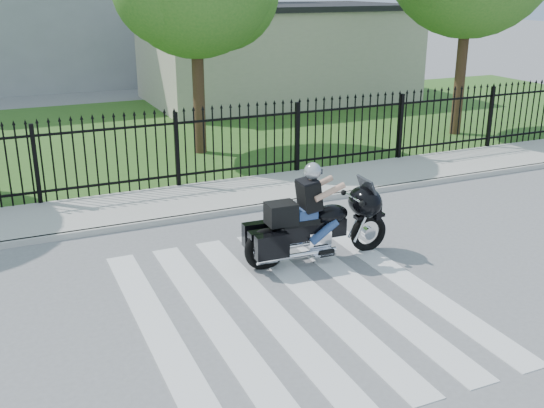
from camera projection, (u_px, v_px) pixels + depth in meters
name	position (u px, v px, depth m)	size (l,w,h in m)	color
ground	(292.00, 304.00, 9.39)	(120.00, 120.00, 0.00)	slate
crosswalk	(292.00, 304.00, 9.39)	(5.00, 5.50, 0.01)	silver
sidewalk	(192.00, 200.00, 13.69)	(40.00, 2.00, 0.12)	#ADAAA3
curb	(207.00, 215.00, 12.82)	(40.00, 0.12, 0.12)	#ADAAA3
grass_strip	(125.00, 135.00, 19.74)	(40.00, 12.00, 0.02)	#31591E
iron_fence	(177.00, 152.00, 14.27)	(26.00, 0.04, 1.80)	black
building_low	(277.00, 55.00, 25.31)	(10.00, 6.00, 3.50)	#C0B5A0
building_low_roof	(277.00, 7.00, 24.70)	(10.20, 6.20, 0.20)	black
motorcycle_rider	(315.00, 220.00, 10.68)	(2.67, 0.83, 1.76)	black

